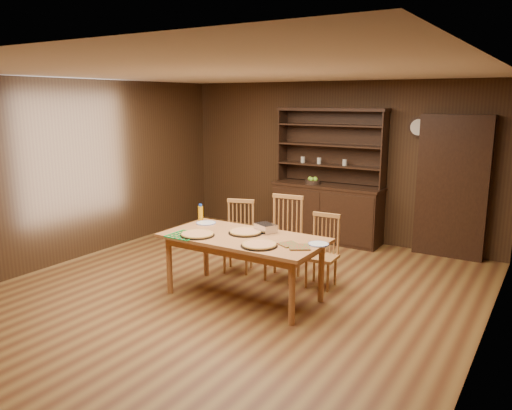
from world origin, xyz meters
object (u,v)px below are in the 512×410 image
Objects in this scene: chair_left at (239,233)px; chair_right at (323,248)px; china_hutch at (327,205)px; juice_bottle at (201,213)px; chair_center at (285,234)px; dining_table at (243,243)px.

chair_left is 1.06× the size of chair_right.
chair_right is at bearing -67.37° from china_hutch.
china_hutch is 2.24× the size of chair_left.
china_hutch is at bearing 73.76° from juice_bottle.
chair_center reaches higher than chair_right.
chair_left reaches higher than chair_right.
chair_center is at bearing 28.64° from juice_bottle.
china_hutch is 2.81m from dining_table.
china_hutch is 1.15× the size of dining_table.
chair_left is at bearing 179.18° from chair_right.
chair_center is 1.19× the size of chair_right.
dining_table is at bearing -101.40° from chair_center.
china_hutch is 2.57m from juice_bottle.
dining_table is 0.88m from chair_center.
juice_bottle is (-0.72, -2.46, 0.26)m from china_hutch.
chair_left is at bearing 56.79° from juice_bottle.
chair_center reaches higher than juice_bottle.
juice_bottle is (-1.52, -0.52, 0.37)m from chair_right.
chair_center reaches higher than chair_left.
china_hutch is at bearing 90.74° from chair_center.
dining_table is at bearing -86.33° from china_hutch.
china_hutch reaches higher than chair_right.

